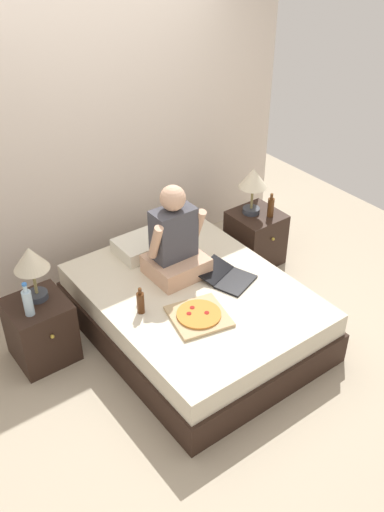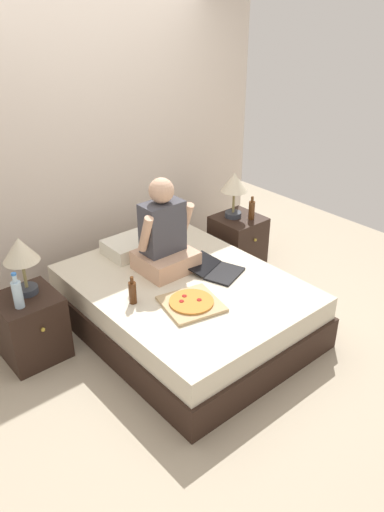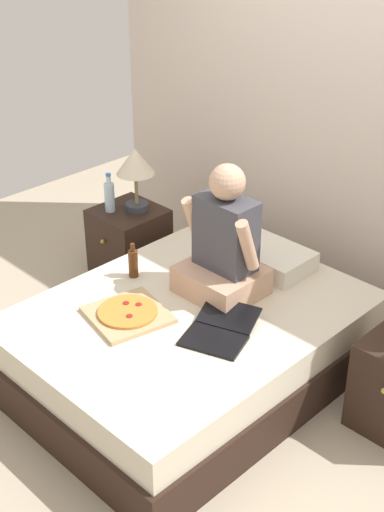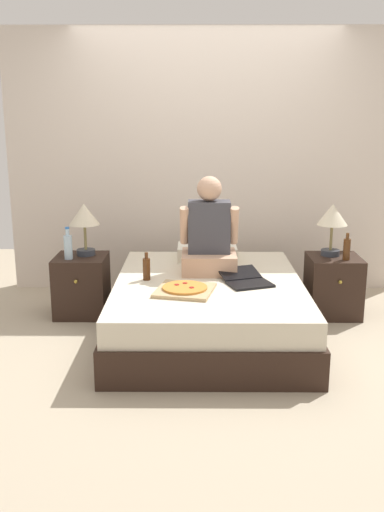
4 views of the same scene
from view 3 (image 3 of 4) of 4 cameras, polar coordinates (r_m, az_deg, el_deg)
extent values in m
plane|color=tan|center=(4.24, -0.20, -9.34)|extent=(5.83, 5.83, 0.00)
cube|color=beige|center=(4.57, 11.83, 10.84)|extent=(3.83, 0.12, 2.50)
cube|color=black|center=(4.16, -0.20, -7.91)|extent=(1.49, 1.92, 0.27)
cube|color=beige|center=(4.03, -0.21, -5.33)|extent=(1.44, 1.87, 0.19)
cube|color=black|center=(5.06, -5.02, 1.00)|extent=(0.44, 0.44, 0.52)
sphere|color=gold|center=(4.88, -7.17, 1.15)|extent=(0.03, 0.03, 0.03)
cylinder|color=#333842|center=(4.93, -4.42, 3.96)|extent=(0.16, 0.16, 0.05)
cylinder|color=olive|center=(4.88, -4.48, 5.40)|extent=(0.02, 0.02, 0.22)
cone|color=beige|center=(4.80, -4.57, 7.58)|extent=(0.26, 0.26, 0.18)
cylinder|color=silver|center=(4.90, -6.61, 4.68)|extent=(0.07, 0.07, 0.20)
cylinder|color=silver|center=(4.85, -6.70, 6.08)|extent=(0.03, 0.03, 0.06)
cylinder|color=blue|center=(4.84, -6.73, 6.48)|extent=(0.04, 0.04, 0.02)
sphere|color=gold|center=(3.68, 15.11, -10.37)|extent=(0.03, 0.03, 0.03)
cube|color=silver|center=(4.38, 6.10, -0.04)|extent=(0.52, 0.34, 0.12)
cube|color=tan|center=(4.08, 2.35, -1.94)|extent=(0.44, 0.40, 0.16)
cube|color=#3F3F47|center=(3.96, 2.73, 1.81)|extent=(0.34, 0.20, 0.42)
sphere|color=tan|center=(3.83, 2.84, 5.93)|extent=(0.20, 0.20, 0.20)
cylinder|color=tan|center=(4.04, 0.17, 2.77)|extent=(0.07, 0.18, 0.32)
cylinder|color=tan|center=(3.80, 4.45, 0.86)|extent=(0.07, 0.18, 0.32)
cube|color=black|center=(3.71, 1.71, -6.78)|extent=(0.38, 0.32, 0.02)
cube|color=black|center=(3.85, 2.96, -4.72)|extent=(0.36, 0.29, 0.06)
cube|color=tan|center=(3.92, -5.16, -4.70)|extent=(0.48, 0.48, 0.03)
cylinder|color=#CC7F33|center=(3.91, -5.17, -4.45)|extent=(0.33, 0.33, 0.02)
cylinder|color=maroon|center=(3.96, -5.30, -3.76)|extent=(0.04, 0.04, 0.00)
cylinder|color=maroon|center=(3.85, -5.04, -4.80)|extent=(0.04, 0.04, 0.00)
cylinder|color=maroon|center=(3.94, -4.29, -3.88)|extent=(0.04, 0.04, 0.00)
cylinder|color=#4C2811|center=(4.24, -4.72, -0.62)|extent=(0.06, 0.06, 0.17)
cylinder|color=#4C2811|center=(4.19, -4.78, 0.69)|extent=(0.03, 0.03, 0.05)
camera|label=1|loc=(4.53, -57.94, 24.04)|focal=40.00mm
camera|label=2|loc=(4.51, -51.68, 17.30)|focal=35.00mm
camera|label=4|loc=(3.26, -75.94, -11.00)|focal=40.00mm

